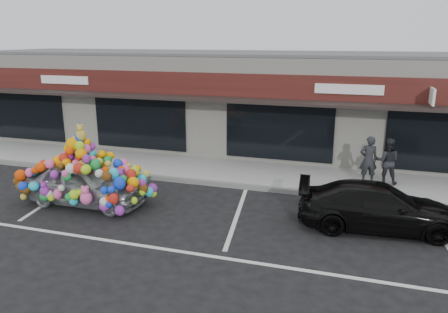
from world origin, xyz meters
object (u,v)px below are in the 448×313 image
(pedestrian_b, at_px, (387,161))
(pedestrian_a, at_px, (368,160))
(black_sedan, at_px, (379,207))
(toy_car, at_px, (85,179))

(pedestrian_b, bearing_deg, pedestrian_a, 11.96)
(black_sedan, relative_size, pedestrian_b, 2.67)
(toy_car, height_order, black_sedan, toy_car)
(toy_car, bearing_deg, black_sedan, -84.80)
(toy_car, relative_size, black_sedan, 0.97)
(toy_car, relative_size, pedestrian_a, 2.51)
(black_sedan, distance_m, pedestrian_a, 3.46)
(toy_car, xyz_separation_m, pedestrian_b, (8.82, 4.31, 0.13))
(black_sedan, bearing_deg, pedestrian_b, -10.95)
(black_sedan, height_order, pedestrian_b, pedestrian_b)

